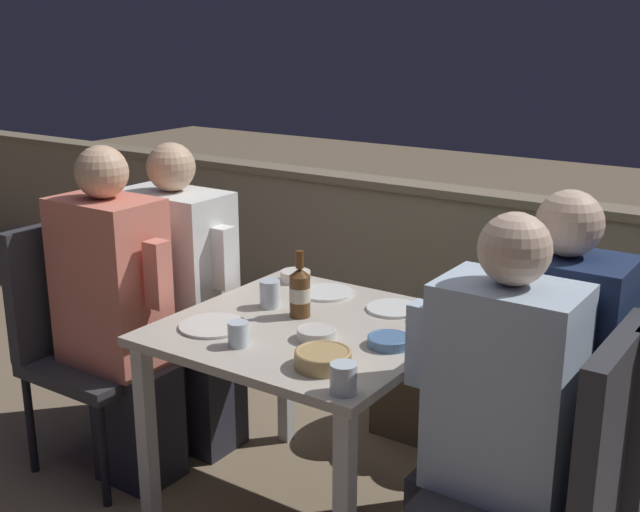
{
  "coord_description": "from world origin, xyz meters",
  "views": [
    {
      "loc": [
        1.43,
        -2.04,
        1.69
      ],
      "look_at": [
        0.0,
        0.07,
        0.95
      ],
      "focal_mm": 45.0,
      "sensor_mm": 36.0,
      "label": 1
    }
  ],
  "objects_px": {
    "person_navy_jumper": "(543,391)",
    "beer_bottle": "(300,291)",
    "person_white_polo": "(184,298)",
    "chair_right_near": "(566,471)",
    "chair_left_far": "(147,302)",
    "chair_right_far": "(615,430)",
    "person_blue_shirt": "(490,428)",
    "person_coral_top": "(119,317)",
    "chair_left_near": "(82,325)"
  },
  "relations": [
    {
      "from": "chair_left_far",
      "to": "chair_right_far",
      "type": "relative_size",
      "value": 1.0
    },
    {
      "from": "person_white_polo",
      "to": "person_blue_shirt",
      "type": "bearing_deg",
      "value": -12.34
    },
    {
      "from": "person_navy_jumper",
      "to": "beer_bottle",
      "type": "height_order",
      "value": "person_navy_jumper"
    },
    {
      "from": "chair_right_far",
      "to": "person_blue_shirt",
      "type": "bearing_deg",
      "value": -131.69
    },
    {
      "from": "person_white_polo",
      "to": "chair_right_near",
      "type": "xyz_separation_m",
      "value": [
        1.65,
        -0.31,
        -0.06
      ]
    },
    {
      "from": "person_blue_shirt",
      "to": "chair_right_far",
      "type": "distance_m",
      "value": 0.4
    },
    {
      "from": "chair_right_near",
      "to": "person_blue_shirt",
      "type": "xyz_separation_m",
      "value": [
        -0.22,
        0.0,
        0.06
      ]
    },
    {
      "from": "person_white_polo",
      "to": "chair_left_far",
      "type": "bearing_deg",
      "value": -180.0
    },
    {
      "from": "chair_left_near",
      "to": "person_blue_shirt",
      "type": "distance_m",
      "value": 1.67
    },
    {
      "from": "person_blue_shirt",
      "to": "chair_right_far",
      "type": "height_order",
      "value": "person_blue_shirt"
    },
    {
      "from": "chair_left_far",
      "to": "person_blue_shirt",
      "type": "bearing_deg",
      "value": -10.78
    },
    {
      "from": "chair_left_near",
      "to": "chair_right_near",
      "type": "bearing_deg",
      "value": 0.41
    },
    {
      "from": "person_white_polo",
      "to": "chair_right_near",
      "type": "distance_m",
      "value": 1.69
    },
    {
      "from": "chair_left_near",
      "to": "person_white_polo",
      "type": "height_order",
      "value": "person_white_polo"
    },
    {
      "from": "person_coral_top",
      "to": "person_white_polo",
      "type": "height_order",
      "value": "person_coral_top"
    },
    {
      "from": "person_navy_jumper",
      "to": "beer_bottle",
      "type": "xyz_separation_m",
      "value": [
        -0.82,
        -0.1,
        0.19
      ]
    },
    {
      "from": "person_navy_jumper",
      "to": "person_white_polo",
      "type": "bearing_deg",
      "value": 179.15
    },
    {
      "from": "chair_right_far",
      "to": "person_navy_jumper",
      "type": "xyz_separation_m",
      "value": [
        -0.21,
        -0.0,
        0.07
      ]
    },
    {
      "from": "person_white_polo",
      "to": "chair_right_far",
      "type": "xyz_separation_m",
      "value": [
        1.7,
        -0.02,
        -0.06
      ]
    },
    {
      "from": "chair_right_near",
      "to": "person_blue_shirt",
      "type": "height_order",
      "value": "person_blue_shirt"
    },
    {
      "from": "chair_left_near",
      "to": "person_blue_shirt",
      "type": "height_order",
      "value": "person_blue_shirt"
    },
    {
      "from": "person_blue_shirt",
      "to": "person_navy_jumper",
      "type": "xyz_separation_m",
      "value": [
        0.05,
        0.29,
        0.01
      ]
    },
    {
      "from": "chair_right_far",
      "to": "person_navy_jumper",
      "type": "distance_m",
      "value": 0.22
    },
    {
      "from": "person_coral_top",
      "to": "chair_left_far",
      "type": "bearing_deg",
      "value": 121.33
    },
    {
      "from": "person_white_polo",
      "to": "chair_right_near",
      "type": "relative_size",
      "value": 1.3
    },
    {
      "from": "beer_bottle",
      "to": "chair_left_far",
      "type": "bearing_deg",
      "value": 171.95
    },
    {
      "from": "beer_bottle",
      "to": "person_blue_shirt",
      "type": "bearing_deg",
      "value": -13.81
    },
    {
      "from": "person_coral_top",
      "to": "beer_bottle",
      "type": "bearing_deg",
      "value": 16.74
    },
    {
      "from": "person_white_polo",
      "to": "beer_bottle",
      "type": "height_order",
      "value": "person_white_polo"
    },
    {
      "from": "chair_left_far",
      "to": "person_navy_jumper",
      "type": "xyz_separation_m",
      "value": [
        1.7,
        -0.02,
        0.07
      ]
    },
    {
      "from": "person_blue_shirt",
      "to": "person_navy_jumper",
      "type": "bearing_deg",
      "value": 81.01
    },
    {
      "from": "person_coral_top",
      "to": "person_blue_shirt",
      "type": "relative_size",
      "value": 1.04
    },
    {
      "from": "chair_left_near",
      "to": "beer_bottle",
      "type": "relative_size",
      "value": 4.15
    },
    {
      "from": "person_white_polo",
      "to": "beer_bottle",
      "type": "relative_size",
      "value": 5.39
    },
    {
      "from": "person_coral_top",
      "to": "chair_right_near",
      "type": "bearing_deg",
      "value": 0.46
    },
    {
      "from": "chair_left_near",
      "to": "chair_right_far",
      "type": "bearing_deg",
      "value": 9.03
    },
    {
      "from": "person_white_polo",
      "to": "person_blue_shirt",
      "type": "distance_m",
      "value": 1.47
    },
    {
      "from": "person_blue_shirt",
      "to": "beer_bottle",
      "type": "bearing_deg",
      "value": 166.19
    },
    {
      "from": "chair_right_far",
      "to": "beer_bottle",
      "type": "height_order",
      "value": "chair_right_far"
    },
    {
      "from": "chair_left_far",
      "to": "person_white_polo",
      "type": "height_order",
      "value": "person_white_polo"
    },
    {
      "from": "chair_left_far",
      "to": "person_coral_top",
      "type": "bearing_deg",
      "value": -58.67
    },
    {
      "from": "beer_bottle",
      "to": "person_coral_top",
      "type": "bearing_deg",
      "value": -163.26
    },
    {
      "from": "person_navy_jumper",
      "to": "beer_bottle",
      "type": "distance_m",
      "value": 0.85
    },
    {
      "from": "chair_left_near",
      "to": "person_white_polo",
      "type": "bearing_deg",
      "value": 55.23
    },
    {
      "from": "chair_left_near",
      "to": "beer_bottle",
      "type": "distance_m",
      "value": 0.95
    },
    {
      "from": "person_blue_shirt",
      "to": "person_navy_jumper",
      "type": "relative_size",
      "value": 0.99
    },
    {
      "from": "chair_left_far",
      "to": "person_white_polo",
      "type": "relative_size",
      "value": 0.77
    },
    {
      "from": "person_coral_top",
      "to": "chair_right_near",
      "type": "height_order",
      "value": "person_coral_top"
    },
    {
      "from": "chair_right_far",
      "to": "person_navy_jumper",
      "type": "relative_size",
      "value": 0.77
    },
    {
      "from": "chair_right_near",
      "to": "person_navy_jumper",
      "type": "bearing_deg",
      "value": 119.93
    }
  ]
}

